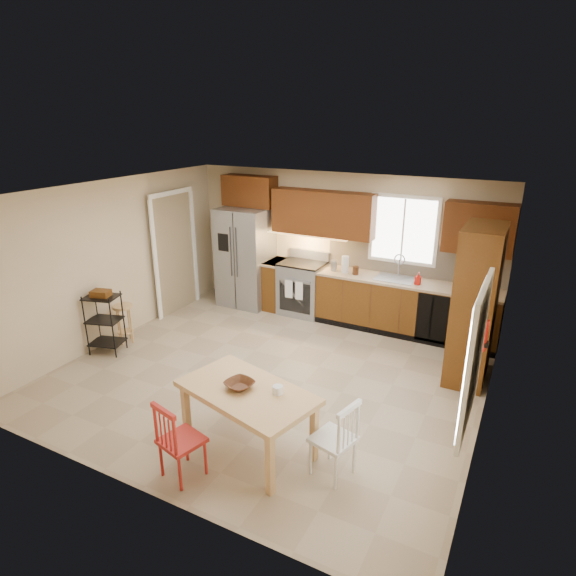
% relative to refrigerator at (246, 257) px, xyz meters
% --- Properties ---
extents(floor, '(5.50, 5.50, 0.00)m').
position_rel_refrigerator_xyz_m(floor, '(1.70, -2.12, -0.91)').
color(floor, tan).
rests_on(floor, ground).
extents(ceiling, '(5.50, 5.00, 0.02)m').
position_rel_refrigerator_xyz_m(ceiling, '(1.70, -2.12, 1.59)').
color(ceiling, silver).
rests_on(ceiling, ground).
extents(wall_back, '(5.50, 0.02, 2.50)m').
position_rel_refrigerator_xyz_m(wall_back, '(1.70, 0.38, 0.34)').
color(wall_back, '#CCB793').
rests_on(wall_back, ground).
extents(wall_front, '(5.50, 0.02, 2.50)m').
position_rel_refrigerator_xyz_m(wall_front, '(1.70, -4.62, 0.34)').
color(wall_front, '#CCB793').
rests_on(wall_front, ground).
extents(wall_left, '(0.02, 5.00, 2.50)m').
position_rel_refrigerator_xyz_m(wall_left, '(-1.05, -2.12, 0.34)').
color(wall_left, '#CCB793').
rests_on(wall_left, ground).
extents(wall_right, '(0.02, 5.00, 2.50)m').
position_rel_refrigerator_xyz_m(wall_right, '(4.45, -2.12, 0.34)').
color(wall_right, '#CCB793').
rests_on(wall_right, ground).
extents(refrigerator, '(0.92, 0.75, 1.82)m').
position_rel_refrigerator_xyz_m(refrigerator, '(0.00, 0.00, 0.00)').
color(refrigerator, gray).
rests_on(refrigerator, floor).
extents(range_stove, '(0.76, 0.63, 0.92)m').
position_rel_refrigerator_xyz_m(range_stove, '(1.15, 0.06, -0.45)').
color(range_stove, gray).
rests_on(range_stove, floor).
extents(base_cabinet_narrow, '(0.30, 0.60, 0.90)m').
position_rel_refrigerator_xyz_m(base_cabinet_narrow, '(0.60, 0.08, -0.46)').
color(base_cabinet_narrow, '#5D3411').
rests_on(base_cabinet_narrow, floor).
extents(base_cabinet_run, '(2.92, 0.60, 0.90)m').
position_rel_refrigerator_xyz_m(base_cabinet_run, '(2.99, 0.08, -0.46)').
color(base_cabinet_run, '#5D3411').
rests_on(base_cabinet_run, floor).
extents(dishwasher, '(0.60, 0.02, 0.78)m').
position_rel_refrigerator_xyz_m(dishwasher, '(3.55, -0.22, -0.46)').
color(dishwasher, black).
rests_on(dishwasher, floor).
extents(backsplash, '(2.92, 0.03, 0.55)m').
position_rel_refrigerator_xyz_m(backsplash, '(2.99, 0.36, 0.27)').
color(backsplash, '#C3B193').
rests_on(backsplash, wall_back).
extents(upper_over_fridge, '(1.00, 0.35, 0.55)m').
position_rel_refrigerator_xyz_m(upper_over_fridge, '(0.00, 0.20, 1.19)').
color(upper_over_fridge, '#56260E').
rests_on(upper_over_fridge, wall_back).
extents(upper_left_block, '(1.80, 0.35, 0.75)m').
position_rel_refrigerator_xyz_m(upper_left_block, '(1.45, 0.20, 0.92)').
color(upper_left_block, '#56260E').
rests_on(upper_left_block, wall_back).
extents(upper_right_block, '(1.00, 0.35, 0.75)m').
position_rel_refrigerator_xyz_m(upper_right_block, '(3.95, 0.20, 0.92)').
color(upper_right_block, '#56260E').
rests_on(upper_right_block, wall_back).
extents(window_back, '(1.12, 0.04, 1.12)m').
position_rel_refrigerator_xyz_m(window_back, '(2.80, 0.35, 0.74)').
color(window_back, white).
rests_on(window_back, wall_back).
extents(sink, '(0.62, 0.46, 0.16)m').
position_rel_refrigerator_xyz_m(sink, '(2.80, 0.08, -0.05)').
color(sink, gray).
rests_on(sink, base_cabinet_run).
extents(undercab_glow, '(1.60, 0.30, 0.01)m').
position_rel_refrigerator_xyz_m(undercab_glow, '(1.15, 0.17, 0.52)').
color(undercab_glow, '#FFBF66').
rests_on(undercab_glow, wall_back).
extents(soap_bottle, '(0.09, 0.09, 0.19)m').
position_rel_refrigerator_xyz_m(soap_bottle, '(3.18, -0.02, 0.09)').
color(soap_bottle, red).
rests_on(soap_bottle, base_cabinet_run).
extents(paper_towel, '(0.12, 0.12, 0.28)m').
position_rel_refrigerator_xyz_m(paper_towel, '(1.95, 0.03, 0.13)').
color(paper_towel, white).
rests_on(paper_towel, base_cabinet_run).
extents(canister_steel, '(0.11, 0.11, 0.18)m').
position_rel_refrigerator_xyz_m(canister_steel, '(1.75, 0.03, 0.08)').
color(canister_steel, gray).
rests_on(canister_steel, base_cabinet_run).
extents(canister_wood, '(0.10, 0.10, 0.14)m').
position_rel_refrigerator_xyz_m(canister_wood, '(2.15, -0.00, 0.06)').
color(canister_wood, '#502915').
rests_on(canister_wood, base_cabinet_run).
extents(pantry, '(0.50, 0.95, 2.10)m').
position_rel_refrigerator_xyz_m(pantry, '(4.13, -0.93, 0.14)').
color(pantry, '#5D3411').
rests_on(pantry, floor).
extents(fire_extinguisher, '(0.12, 0.12, 0.36)m').
position_rel_refrigerator_xyz_m(fire_extinguisher, '(4.33, -1.98, 0.19)').
color(fire_extinguisher, red).
rests_on(fire_extinguisher, wall_right).
extents(window_right, '(0.04, 1.02, 1.32)m').
position_rel_refrigerator_xyz_m(window_right, '(4.38, -3.27, 0.54)').
color(window_right, white).
rests_on(window_right, wall_right).
extents(doorway, '(0.04, 0.95, 2.10)m').
position_rel_refrigerator_xyz_m(doorway, '(-0.97, -0.82, 0.14)').
color(doorway, '#8C7A59').
rests_on(doorway, wall_left).
extents(dining_table, '(1.60, 1.14, 0.70)m').
position_rel_refrigerator_xyz_m(dining_table, '(2.28, -3.61, -0.56)').
color(dining_table, tan).
rests_on(dining_table, floor).
extents(chair_red, '(0.48, 0.48, 0.85)m').
position_rel_refrigerator_xyz_m(chair_red, '(1.93, -4.26, -0.49)').
color(chair_red, '#AA211A').
rests_on(chair_red, floor).
extents(chair_white, '(0.48, 0.48, 0.85)m').
position_rel_refrigerator_xyz_m(chair_white, '(3.23, -3.56, -0.49)').
color(chair_white, white).
rests_on(chair_white, floor).
extents(table_bowl, '(0.36, 0.36, 0.07)m').
position_rel_refrigerator_xyz_m(table_bowl, '(2.19, -3.61, -0.20)').
color(table_bowl, '#502915').
rests_on(table_bowl, dining_table).
extents(table_jar, '(0.12, 0.12, 0.11)m').
position_rel_refrigerator_xyz_m(table_jar, '(2.60, -3.52, -0.17)').
color(table_jar, white).
rests_on(table_jar, dining_table).
extents(bar_stool, '(0.35, 0.35, 0.62)m').
position_rel_refrigerator_xyz_m(bar_stool, '(-0.80, -2.31, -0.60)').
color(bar_stool, tan).
rests_on(bar_stool, floor).
extents(utility_cart, '(0.55, 0.48, 0.94)m').
position_rel_refrigerator_xyz_m(utility_cart, '(-0.80, -2.68, -0.44)').
color(utility_cart, black).
rests_on(utility_cart, floor).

